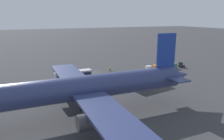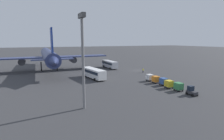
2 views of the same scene
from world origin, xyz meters
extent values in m
plane|color=#38383A|center=(0.00, 0.00, 0.00)|extent=(600.00, 600.00, 0.00)
cylinder|color=navy|center=(16.73, 33.58, 6.22)|extent=(47.70, 5.58, 4.78)
cone|color=navy|center=(-8.52, 34.01, 6.22)|extent=(6.29, 4.41, 4.30)
cube|color=navy|center=(14.57, 46.96, 5.62)|extent=(6.56, 22.01, 0.44)
cube|color=navy|center=(14.12, 20.28, 5.62)|extent=(6.56, 22.01, 0.44)
cube|color=navy|center=(-4.70, 33.94, 12.43)|extent=(4.77, 0.44, 7.65)
cube|color=navy|center=(-5.18, 33.95, 6.70)|extent=(3.54, 12.49, 0.28)
cylinder|color=#38383D|center=(15.94, 43.65, 4.08)|extent=(5.76, 2.73, 2.63)
cylinder|color=#38383D|center=(15.60, 23.54, 4.08)|extent=(5.76, 2.73, 2.63)
cylinder|color=#38383D|center=(14.40, 36.73, 1.91)|extent=(0.50, 0.50, 3.83)
cylinder|color=black|center=(14.40, 36.73, 0.45)|extent=(0.91, 0.52, 0.90)
cylinder|color=#38383D|center=(14.29, 30.51, 1.91)|extent=(0.50, 0.50, 3.83)
cylinder|color=black|center=(14.29, 30.51, 0.45)|extent=(0.91, 0.52, 0.90)
cube|color=silver|center=(10.21, 8.06, 1.87)|extent=(11.58, 3.16, 2.83)
cube|color=#192333|center=(10.21, 8.06, 2.36)|extent=(10.66, 3.17, 0.91)
cylinder|color=black|center=(13.73, 9.63, 0.50)|extent=(1.01, 0.33, 1.00)
cylinder|color=black|center=(13.81, 6.71, 0.50)|extent=(1.01, 0.33, 1.00)
cylinder|color=black|center=(6.60, 9.42, 0.50)|extent=(1.01, 0.33, 1.00)
cylinder|color=black|center=(6.69, 6.49, 0.50)|extent=(1.01, 0.33, 1.00)
cube|color=white|center=(-7.77, 21.70, 1.86)|extent=(12.02, 4.83, 2.82)
cube|color=#192333|center=(-7.77, 21.70, 2.35)|extent=(11.11, 4.71, 0.90)
cylinder|color=black|center=(-4.45, 23.80, 0.50)|extent=(1.04, 0.47, 1.00)
cylinder|color=black|center=(-3.94, 20.83, 0.50)|extent=(1.04, 0.47, 1.00)
cylinder|color=black|center=(-11.60, 22.57, 0.50)|extent=(1.04, 0.47, 1.00)
cylinder|color=black|center=(-11.09, 19.60, 0.50)|extent=(1.04, 0.47, 1.00)
cube|color=#333338|center=(-34.20, 6.88, 0.65)|extent=(2.43, 1.36, 0.70)
cube|color=#192333|center=(-33.78, 6.87, 1.55)|extent=(1.11, 1.20, 1.10)
cylinder|color=black|center=(-33.34, 7.56, 0.30)|extent=(0.61, 0.24, 0.60)
cylinder|color=black|center=(-33.38, 6.16, 0.30)|extent=(0.61, 0.24, 0.60)
cylinder|color=black|center=(-35.02, 7.60, 0.30)|extent=(0.61, 0.24, 0.60)
cylinder|color=black|center=(-35.05, 6.20, 0.30)|extent=(0.61, 0.24, 0.60)
cylinder|color=#1E1E2D|center=(-5.55, 0.70, 0.42)|extent=(0.32, 0.32, 0.85)
cylinder|color=yellow|center=(-5.55, 0.70, 1.18)|extent=(0.38, 0.38, 0.65)
sphere|color=tan|center=(-5.55, 0.70, 1.62)|extent=(0.24, 0.24, 0.24)
cube|color=#38383D|center=(-30.30, 7.06, 0.41)|extent=(2.06, 1.76, 0.10)
cube|color=#38844C|center=(-30.30, 7.06, 1.26)|extent=(1.96, 1.67, 1.60)
cylinder|color=black|center=(-29.51, 7.67, 0.18)|extent=(0.36, 0.13, 0.36)
cylinder|color=black|center=(-29.56, 6.39, 0.18)|extent=(0.36, 0.13, 0.36)
cylinder|color=black|center=(-31.03, 7.73, 0.18)|extent=(0.36, 0.13, 0.36)
cylinder|color=black|center=(-31.08, 6.45, 0.18)|extent=(0.36, 0.13, 0.36)
cube|color=#38383D|center=(-27.33, 7.44, 0.41)|extent=(2.06, 1.76, 0.10)
cube|color=gold|center=(-27.33, 7.44, 1.26)|extent=(1.96, 1.67, 1.60)
cylinder|color=black|center=(-26.54, 8.05, 0.18)|extent=(0.36, 0.13, 0.36)
cylinder|color=black|center=(-26.59, 6.77, 0.18)|extent=(0.36, 0.13, 0.36)
cylinder|color=black|center=(-28.06, 8.11, 0.18)|extent=(0.36, 0.13, 0.36)
cylinder|color=black|center=(-28.11, 6.83, 0.18)|extent=(0.36, 0.13, 0.36)
cube|color=#38383D|center=(-24.36, 6.74, 0.41)|extent=(2.06, 1.76, 0.10)
cube|color=#33569E|center=(-24.36, 6.74, 1.26)|extent=(1.96, 1.67, 1.60)
cylinder|color=black|center=(-23.57, 7.34, 0.18)|extent=(0.36, 0.13, 0.36)
cylinder|color=black|center=(-23.62, 6.07, 0.18)|extent=(0.36, 0.13, 0.36)
cylinder|color=black|center=(-25.09, 7.40, 0.18)|extent=(0.36, 0.13, 0.36)
cylinder|color=black|center=(-25.14, 6.13, 0.18)|extent=(0.36, 0.13, 0.36)
cube|color=#38383D|center=(-21.39, 7.06, 0.41)|extent=(2.06, 1.76, 0.10)
cube|color=orange|center=(-21.39, 7.06, 1.26)|extent=(1.96, 1.67, 1.60)
cylinder|color=black|center=(-20.60, 7.67, 0.18)|extent=(0.36, 0.13, 0.36)
cylinder|color=black|center=(-20.65, 6.39, 0.18)|extent=(0.36, 0.13, 0.36)
cylinder|color=black|center=(-22.12, 7.73, 0.18)|extent=(0.36, 0.13, 0.36)
cylinder|color=black|center=(-22.17, 6.45, 0.18)|extent=(0.36, 0.13, 0.36)
cube|color=#38383D|center=(-18.42, 7.04, 0.41)|extent=(2.06, 1.76, 0.10)
cube|color=silver|center=(-18.42, 7.04, 1.26)|extent=(1.96, 1.67, 1.60)
cylinder|color=black|center=(-17.64, 7.65, 0.18)|extent=(0.36, 0.13, 0.36)
cylinder|color=black|center=(-17.69, 6.37, 0.18)|extent=(0.36, 0.13, 0.36)
cylinder|color=black|center=(-19.15, 7.71, 0.18)|extent=(0.36, 0.13, 0.36)
cylinder|color=black|center=(-19.20, 6.43, 0.18)|extent=(0.36, 0.13, 0.36)
camera|label=1|loc=(26.42, 73.14, 19.85)|focal=35.00mm
camera|label=2|loc=(-61.72, 39.39, 12.36)|focal=28.00mm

